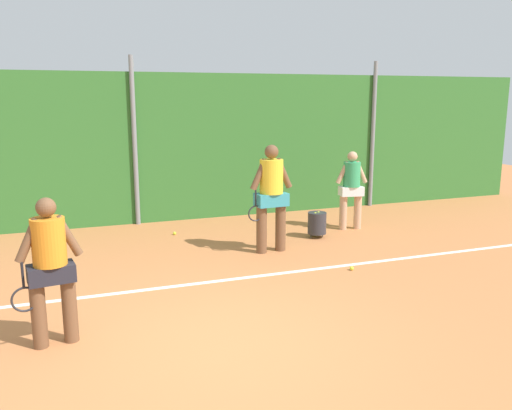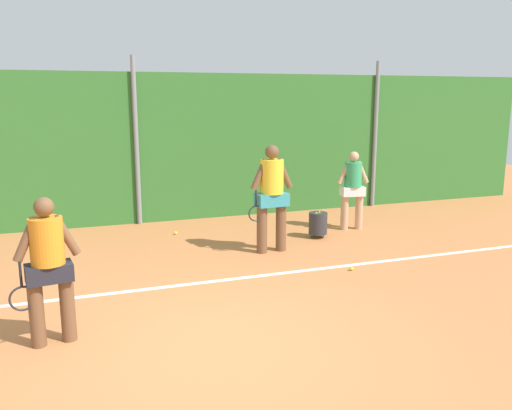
{
  "view_description": "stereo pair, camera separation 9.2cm",
  "coord_description": "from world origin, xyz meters",
  "px_view_note": "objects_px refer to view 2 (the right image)",
  "views": [
    {
      "loc": [
        -1.43,
        -5.23,
        2.71
      ],
      "look_at": [
        1.46,
        2.67,
        0.98
      ],
      "focal_mm": 37.1,
      "sensor_mm": 36.0,
      "label": 1
    },
    {
      "loc": [
        -1.34,
        -5.26,
        2.71
      ],
      "look_at": [
        1.46,
        2.67,
        0.98
      ],
      "focal_mm": 37.1,
      "sensor_mm": 36.0,
      "label": 2
    }
  ],
  "objects_px": {
    "tennis_ball_3": "(176,233)",
    "player_foreground_near": "(48,263)",
    "player_backcourt_far": "(353,186)",
    "player_midcourt": "(272,193)",
    "tennis_ball_2": "(316,225)",
    "tennis_ball_1": "(76,247)",
    "ball_hopper": "(318,223)",
    "tennis_ball_0": "(352,269)"
  },
  "relations": [
    {
      "from": "tennis_ball_3",
      "to": "player_foreground_near",
      "type": "bearing_deg",
      "value": -117.38
    },
    {
      "from": "tennis_ball_3",
      "to": "player_backcourt_far",
      "type": "bearing_deg",
      "value": -12.25
    },
    {
      "from": "player_midcourt",
      "to": "tennis_ball_2",
      "type": "height_order",
      "value": "player_midcourt"
    },
    {
      "from": "player_backcourt_far",
      "to": "player_midcourt",
      "type": "bearing_deg",
      "value": 33.37
    },
    {
      "from": "player_midcourt",
      "to": "tennis_ball_3",
      "type": "distance_m",
      "value": 2.44
    },
    {
      "from": "tennis_ball_3",
      "to": "tennis_ball_1",
      "type": "bearing_deg",
      "value": -168.56
    },
    {
      "from": "player_midcourt",
      "to": "tennis_ball_3",
      "type": "height_order",
      "value": "player_midcourt"
    },
    {
      "from": "tennis_ball_2",
      "to": "tennis_ball_3",
      "type": "height_order",
      "value": "same"
    },
    {
      "from": "tennis_ball_2",
      "to": "ball_hopper",
      "type": "bearing_deg",
      "value": -114.08
    },
    {
      "from": "player_midcourt",
      "to": "tennis_ball_1",
      "type": "relative_size",
      "value": 28.78
    },
    {
      "from": "ball_hopper",
      "to": "tennis_ball_2",
      "type": "relative_size",
      "value": 7.78
    },
    {
      "from": "ball_hopper",
      "to": "tennis_ball_2",
      "type": "height_order",
      "value": "ball_hopper"
    },
    {
      "from": "player_backcourt_far",
      "to": "tennis_ball_2",
      "type": "xyz_separation_m",
      "value": [
        -0.61,
        0.41,
        -0.88
      ]
    },
    {
      "from": "player_foreground_near",
      "to": "tennis_ball_3",
      "type": "relative_size",
      "value": 25.23
    },
    {
      "from": "ball_hopper",
      "to": "tennis_ball_1",
      "type": "height_order",
      "value": "ball_hopper"
    },
    {
      "from": "ball_hopper",
      "to": "tennis_ball_1",
      "type": "bearing_deg",
      "value": 170.36
    },
    {
      "from": "player_midcourt",
      "to": "tennis_ball_0",
      "type": "relative_size",
      "value": 28.78
    },
    {
      "from": "tennis_ball_1",
      "to": "tennis_ball_3",
      "type": "distance_m",
      "value": 1.93
    },
    {
      "from": "player_foreground_near",
      "to": "tennis_ball_2",
      "type": "bearing_deg",
      "value": -150.98
    },
    {
      "from": "tennis_ball_1",
      "to": "tennis_ball_3",
      "type": "bearing_deg",
      "value": 11.44
    },
    {
      "from": "tennis_ball_0",
      "to": "tennis_ball_1",
      "type": "distance_m",
      "value": 4.94
    },
    {
      "from": "player_foreground_near",
      "to": "ball_hopper",
      "type": "bearing_deg",
      "value": -155.13
    },
    {
      "from": "player_midcourt",
      "to": "tennis_ball_0",
      "type": "height_order",
      "value": "player_midcourt"
    },
    {
      "from": "player_foreground_near",
      "to": "player_midcourt",
      "type": "height_order",
      "value": "player_midcourt"
    },
    {
      "from": "tennis_ball_1",
      "to": "tennis_ball_3",
      "type": "height_order",
      "value": "same"
    },
    {
      "from": "tennis_ball_0",
      "to": "tennis_ball_3",
      "type": "xyz_separation_m",
      "value": [
        -2.21,
        3.14,
        0.0
      ]
    },
    {
      "from": "player_midcourt",
      "to": "player_foreground_near",
      "type": "bearing_deg",
      "value": 31.73
    },
    {
      "from": "tennis_ball_0",
      "to": "tennis_ball_2",
      "type": "relative_size",
      "value": 1.0
    },
    {
      "from": "tennis_ball_3",
      "to": "tennis_ball_0",
      "type": "bearing_deg",
      "value": -54.9
    },
    {
      "from": "tennis_ball_1",
      "to": "tennis_ball_2",
      "type": "distance_m",
      "value": 4.83
    },
    {
      "from": "player_backcourt_far",
      "to": "ball_hopper",
      "type": "height_order",
      "value": "player_backcourt_far"
    },
    {
      "from": "player_midcourt",
      "to": "tennis_ball_1",
      "type": "bearing_deg",
      "value": -25.62
    },
    {
      "from": "player_midcourt",
      "to": "ball_hopper",
      "type": "distance_m",
      "value": 1.54
    },
    {
      "from": "player_midcourt",
      "to": "player_backcourt_far",
      "type": "bearing_deg",
      "value": -159.53
    },
    {
      "from": "player_midcourt",
      "to": "ball_hopper",
      "type": "xyz_separation_m",
      "value": [
        1.2,
        0.58,
        -0.77
      ]
    },
    {
      "from": "player_backcourt_far",
      "to": "tennis_ball_0",
      "type": "xyz_separation_m",
      "value": [
        -1.33,
        -2.37,
        -0.88
      ]
    },
    {
      "from": "player_foreground_near",
      "to": "ball_hopper",
      "type": "xyz_separation_m",
      "value": [
        4.78,
        3.1,
        -0.64
      ]
    },
    {
      "from": "player_foreground_near",
      "to": "player_midcourt",
      "type": "relative_size",
      "value": 0.88
    },
    {
      "from": "tennis_ball_2",
      "to": "tennis_ball_3",
      "type": "distance_m",
      "value": 2.95
    },
    {
      "from": "ball_hopper",
      "to": "tennis_ball_2",
      "type": "distance_m",
      "value": 0.89
    },
    {
      "from": "player_midcourt",
      "to": "tennis_ball_3",
      "type": "xyz_separation_m",
      "value": [
        -1.38,
        1.72,
        -1.03
      ]
    },
    {
      "from": "player_midcourt",
      "to": "player_backcourt_far",
      "type": "distance_m",
      "value": 2.36
    }
  ]
}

